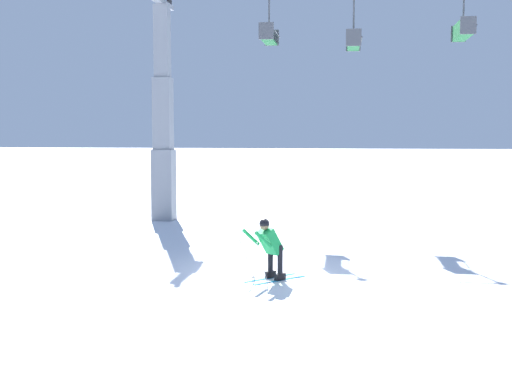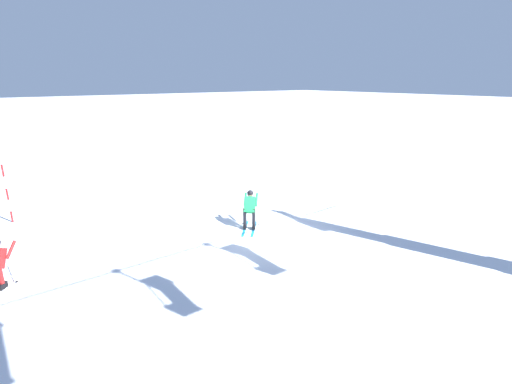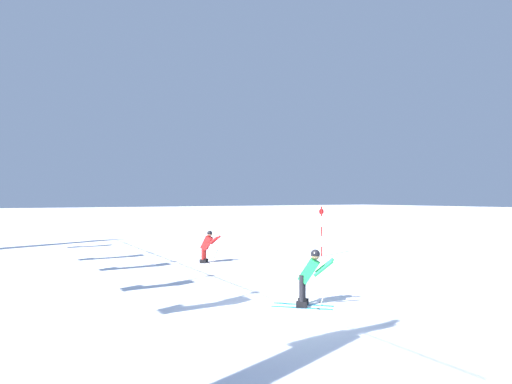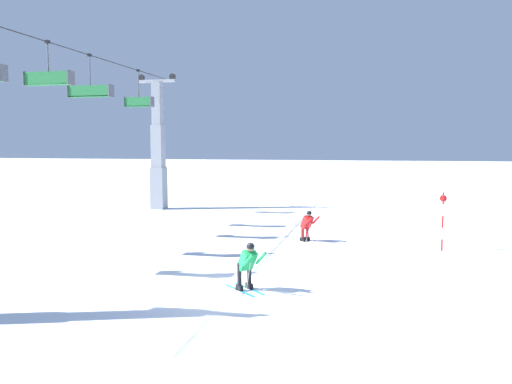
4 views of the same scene
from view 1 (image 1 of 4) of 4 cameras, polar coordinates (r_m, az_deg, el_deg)
name	(u,v)px [view 1 (image 1 of 4)]	position (r m, az deg, el deg)	size (l,w,h in m)	color
ground_plane	(269,273)	(17.38, 1.08, -6.78)	(260.00, 260.00, 0.00)	white
skier_carving_main	(269,244)	(16.36, 1.13, -4.39)	(1.55, 1.60, 1.66)	#198CCC
lift_tower_near	(163,127)	(27.67, -7.78, 5.42)	(0.84, 2.80, 9.13)	gray
chairlift_seat_nearest	(267,35)	(27.13, 0.96, 13.03)	(0.61, 1.98, 2.02)	black
chairlift_seat_second	(352,40)	(26.91, 8.01, 12.51)	(0.61, 1.76, 2.31)	black
chairlift_seat_middle	(461,30)	(27.27, 16.78, 12.82)	(0.61, 2.28, 1.99)	black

